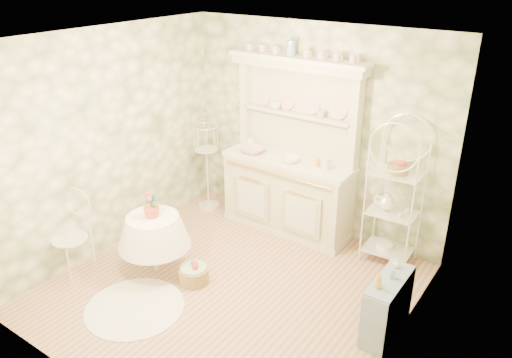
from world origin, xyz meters
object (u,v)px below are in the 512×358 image
Objects in this scene: side_shelf at (387,308)px; birdcage_stand at (207,164)px; cafe_chair at (69,236)px; bakers_rack at (395,194)px; kitchen_dresser at (289,149)px; floor_basket at (194,275)px; round_table at (155,248)px.

side_shelf is 3.34m from birdcage_stand.
side_shelf is at bearing 4.47° from cafe_chair.
cafe_chair is 0.71× the size of birdcage_stand.
bakers_rack is 1.83× the size of cafe_chair.
kitchen_dresser is 1.29× the size of bakers_rack.
bakers_rack is 1.45m from side_shelf.
side_shelf is at bearing 12.44° from floor_basket.
cafe_chair is at bearing -142.47° from round_table.
floor_basket is (0.51, 0.07, -0.21)m from round_table.
kitchen_dresser is at bearing 6.57° from birdcage_stand.
bakers_rack is at bearing 115.52° from side_shelf.
cafe_chair is at bearing -122.49° from kitchen_dresser.
birdcage_stand is (-3.14, 1.06, 0.40)m from side_shelf.
kitchen_dresser reaches higher than bakers_rack.
round_table is at bearing -163.43° from side_shelf.
birdcage_stand reaches higher than side_shelf.
side_shelf is at bearing 11.58° from round_table.
birdcage_stand is at bearing -178.95° from bakers_rack.
bakers_rack reaches higher than side_shelf.
cafe_chair is at bearing -95.67° from birdcage_stand.
bakers_rack is at bearing 46.08° from floor_basket.
side_shelf is 3.55m from cafe_chair.
floor_basket is at bearing -97.10° from kitchen_dresser.
side_shelf is 2.20× the size of floor_basket.
kitchen_dresser is 1.98m from floor_basket.
kitchen_dresser is 2.83m from cafe_chair.
side_shelf reaches higher than floor_basket.
kitchen_dresser is 2.07m from round_table.
cafe_chair reaches higher than round_table.
round_table is at bearing -112.50° from kitchen_dresser.
round_table is (-2.60, -0.53, 0.02)m from side_shelf.
kitchen_dresser is at bearing 67.50° from round_table.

